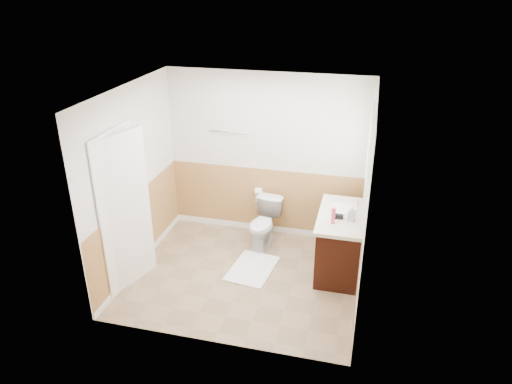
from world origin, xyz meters
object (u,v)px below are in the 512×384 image
(toilet, at_px, (264,224))
(lotion_bottle, at_px, (333,216))
(soap_dispenser, at_px, (352,213))
(bath_mat, at_px, (252,268))
(vanity_cabinet, at_px, (340,244))

(toilet, bearing_deg, lotion_bottle, -25.09)
(soap_dispenser, bearing_deg, lotion_bottle, -147.33)
(toilet, relative_size, soap_dispenser, 3.55)
(toilet, distance_m, bath_mat, 0.76)
(toilet, distance_m, vanity_cabinet, 1.21)
(bath_mat, bearing_deg, vanity_cabinet, 14.26)
(toilet, xyz_separation_m, lotion_bottle, (1.05, -0.66, 0.61))
(lotion_bottle, xyz_separation_m, soap_dispenser, (0.22, 0.14, -0.01))
(vanity_cabinet, relative_size, lotion_bottle, 5.00)
(bath_mat, bearing_deg, lotion_bottle, 0.89)
(toilet, relative_size, vanity_cabinet, 0.63)
(vanity_cabinet, height_order, lotion_bottle, lotion_bottle)
(toilet, height_order, soap_dispenser, soap_dispenser)
(bath_mat, height_order, lotion_bottle, lotion_bottle)
(bath_mat, xyz_separation_m, lotion_bottle, (1.05, 0.02, 0.95))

